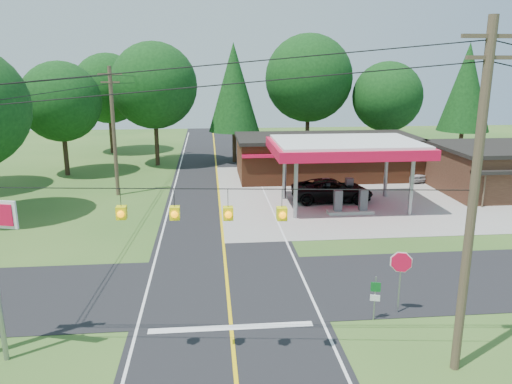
{
  "coord_description": "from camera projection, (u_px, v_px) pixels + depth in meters",
  "views": [
    {
      "loc": [
        -0.72,
        -21.34,
        10.11
      ],
      "look_at": [
        2.0,
        7.0,
        2.8
      ],
      "focal_mm": 35.0,
      "sensor_mm": 36.0,
      "label": 1
    }
  ],
  "objects": [
    {
      "name": "overhead_beacons",
      "position": [
        201.0,
        191.0,
        15.74
      ],
      "size": [
        17.04,
        2.04,
        1.03
      ],
      "color": "black",
      "rests_on": "ground"
    },
    {
      "name": "suv_car",
      "position": [
        332.0,
        190.0,
        37.71
      ],
      "size": [
        6.21,
        6.21,
        1.69
      ],
      "primitive_type": "imported",
      "rotation": [
        0.0,
        0.0,
        1.55
      ],
      "color": "black",
      "rests_on": "ground"
    },
    {
      "name": "utility_pole_far_left",
      "position": [
        114.0,
        130.0,
        38.48
      ],
      "size": [
        1.8,
        0.3,
        10.0
      ],
      "color": "#473828",
      "rests_on": "ground"
    },
    {
      "name": "route_sign_post",
      "position": [
        375.0,
        295.0,
        20.02
      ],
      "size": [
        0.39,
        0.14,
        1.92
      ],
      "color": "gray",
      "rests_on": "ground"
    },
    {
      "name": "utility_pole_near_right",
      "position": [
        473.0,
        201.0,
        15.62
      ],
      "size": [
        1.8,
        0.3,
        11.5
      ],
      "color": "#473828",
      "rests_on": "ground"
    },
    {
      "name": "sedan_car",
      "position": [
        407.0,
        172.0,
        44.81
      ],
      "size": [
        4.98,
        4.98,
        1.37
      ],
      "primitive_type": "imported",
      "rotation": [
        0.0,
        0.0,
        0.29
      ],
      "color": "silver",
      "rests_on": "ground"
    },
    {
      "name": "treeline_backdrop",
      "position": [
        225.0,
        94.0,
        44.52
      ],
      "size": [
        70.27,
        51.59,
        13.3
      ],
      "color": "#332316",
      "rests_on": "ground"
    },
    {
      "name": "lane_center_yellow",
      "position": [
        228.0,
        288.0,
        23.15
      ],
      "size": [
        0.15,
        110.0,
        0.0
      ],
      "primitive_type": "cube",
      "color": "yellow",
      "rests_on": "main_highway"
    },
    {
      "name": "cross_road",
      "position": [
        228.0,
        288.0,
        23.16
      ],
      "size": [
        70.0,
        7.0,
        0.02
      ],
      "primitive_type": "cube",
      "color": "black",
      "rests_on": "ground"
    },
    {
      "name": "gas_canopy",
      "position": [
        346.0,
        149.0,
        35.46
      ],
      "size": [
        10.6,
        7.4,
        4.88
      ],
      "color": "gray",
      "rests_on": "ground"
    },
    {
      "name": "octagonal_stop_sign",
      "position": [
        401.0,
        267.0,
        20.39
      ],
      "size": [
        0.9,
        0.34,
        2.75
      ],
      "color": "gray",
      "rests_on": "ground"
    },
    {
      "name": "convenience_store",
      "position": [
        326.0,
        156.0,
        45.77
      ],
      "size": [
        16.4,
        7.55,
        3.8
      ],
      "color": "brown",
      "rests_on": "ground"
    },
    {
      "name": "main_highway",
      "position": [
        228.0,
        288.0,
        23.16
      ],
      "size": [
        8.0,
        120.0,
        0.02
      ],
      "primitive_type": "cube",
      "color": "black",
      "rests_on": "ground"
    },
    {
      "name": "utility_pole_north",
      "position": [
        155.0,
        114.0,
        55.12
      ],
      "size": [
        0.3,
        0.3,
        9.5
      ],
      "color": "#473828",
      "rests_on": "ground"
    },
    {
      "name": "ground",
      "position": [
        228.0,
        289.0,
        23.16
      ],
      "size": [
        120.0,
        120.0,
        0.0
      ],
      "primitive_type": "plane",
      "color": "#2C561E",
      "rests_on": "ground"
    }
  ]
}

